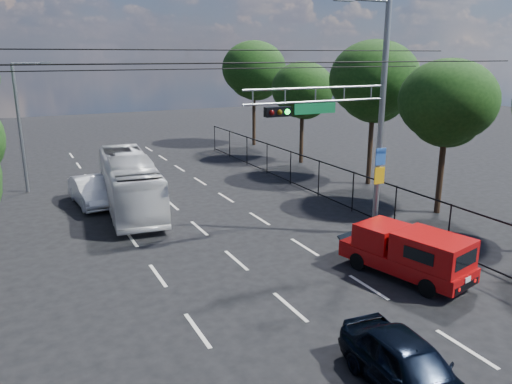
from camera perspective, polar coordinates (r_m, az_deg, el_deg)
ground at (r=12.91m, az=13.49°, el=-20.25°), size 120.00×120.00×0.00m
lane_markings at (r=24.12m, az=-8.16°, el=-2.68°), size 6.12×38.00×0.01m
signal_mast at (r=20.19m, az=11.54°, el=8.88°), size 6.43×0.39×9.50m
streetlight_left at (r=30.05m, az=-25.12°, el=7.31°), size 2.09×0.22×7.08m
utility_wires at (r=18.10m, az=-3.65°, el=14.75°), size 22.00×5.04×0.74m
fence_right at (r=25.62m, az=9.43°, el=0.74°), size 0.06×34.03×2.00m
tree_right_b at (r=24.98m, az=21.00°, el=8.95°), size 4.50×4.50×7.31m
tree_right_c at (r=29.70m, az=13.33°, el=11.74°), size 5.10×5.10×8.29m
tree_right_d at (r=35.21m, az=5.35°, el=11.16°), size 4.32×4.32×7.02m
tree_right_e at (r=42.24m, az=-0.23°, el=13.39°), size 5.28×5.28×8.58m
red_pickup at (r=17.94m, az=16.96°, el=-6.55°), size 2.72×4.93×1.74m
navy_hatchback at (r=12.31m, az=17.10°, el=-18.66°), size 1.93×4.10×1.36m
white_bus at (r=25.52m, az=-14.26°, el=1.08°), size 3.22×9.69×2.65m
white_van at (r=26.80m, az=-18.32°, el=0.09°), size 1.85×4.42×1.42m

